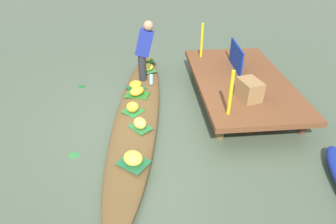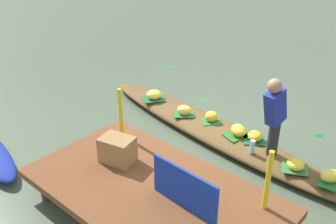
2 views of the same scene
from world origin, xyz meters
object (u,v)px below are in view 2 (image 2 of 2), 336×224
at_px(vendor_boat, 212,130).
at_px(market_banner, 184,189).
at_px(banana_bunch_3, 331,176).
at_px(vendor_person, 275,113).
at_px(banana_bunch_4, 238,130).
at_px(banana_bunch_5, 212,116).
at_px(banana_bunch_2, 154,95).
at_px(banana_bunch_6, 255,136).
at_px(water_bottle, 252,147).
at_px(banana_bunch_1, 296,164).
at_px(produce_crate, 117,150).
at_px(banana_bunch_0, 184,110).

height_order(vendor_boat, market_banner, market_banner).
height_order(banana_bunch_3, vendor_person, vendor_person).
distance_m(banana_bunch_3, banana_bunch_4, 1.59).
bearing_deg(banana_bunch_5, banana_bunch_2, 0.49).
bearing_deg(vendor_person, banana_bunch_2, -5.76).
bearing_deg(banana_bunch_6, banana_bunch_2, -1.11).
height_order(banana_bunch_3, water_bottle, water_bottle).
bearing_deg(banana_bunch_2, banana_bunch_1, 173.82).
bearing_deg(banana_bunch_4, water_bottle, 145.56).
bearing_deg(banana_bunch_6, produce_crate, 64.16).
height_order(vendor_boat, water_bottle, water_bottle).
relative_size(banana_bunch_1, water_bottle, 1.25).
bearing_deg(banana_bunch_2, banana_bunch_6, 178.89).
bearing_deg(banana_bunch_0, banana_bunch_1, 174.33).
distance_m(banana_bunch_3, water_bottle, 1.15).
bearing_deg(market_banner, banana_bunch_6, -80.27).
xyz_separation_m(banana_bunch_3, banana_bunch_6, (1.29, -0.24, -0.01)).
bearing_deg(banana_bunch_5, vendor_person, 167.68).
height_order(banana_bunch_1, water_bottle, water_bottle).
relative_size(vendor_boat, water_bottle, 25.61).
xyz_separation_m(vendor_boat, banana_bunch_1, (-1.62, 0.27, 0.19)).
xyz_separation_m(banana_bunch_2, banana_bunch_4, (-1.93, 0.07, -0.01)).
relative_size(banana_bunch_1, banana_bunch_2, 0.89).
bearing_deg(produce_crate, banana_bunch_6, -115.84).
relative_size(vendor_boat, banana_bunch_5, 23.06).
distance_m(banana_bunch_6, produce_crate, 2.23).
bearing_deg(banana_bunch_0, water_bottle, 170.43).
bearing_deg(vendor_boat, banana_bunch_1, 177.29).
bearing_deg(banana_bunch_6, water_bottle, 114.34).
bearing_deg(produce_crate, water_bottle, -123.67).
relative_size(banana_bunch_1, banana_bunch_5, 1.13).
bearing_deg(water_bottle, vendor_boat, -17.73).
xyz_separation_m(banana_bunch_4, vendor_person, (-0.66, 0.19, 0.62)).
distance_m(banana_bunch_0, banana_bunch_6, 1.38).
height_order(banana_bunch_1, banana_bunch_2, banana_bunch_2).
xyz_separation_m(banana_bunch_4, banana_bunch_6, (-0.29, -0.03, -0.01)).
bearing_deg(banana_bunch_3, vendor_person, -1.51).
bearing_deg(banana_bunch_1, vendor_boat, -9.29).
bearing_deg(vendor_person, produce_crate, 53.04).
xyz_separation_m(banana_bunch_3, market_banner, (1.00, 1.87, 0.38)).
distance_m(banana_bunch_5, water_bottle, 1.09).
distance_m(banana_bunch_1, produce_crate, 2.49).
distance_m(banana_bunch_2, banana_bunch_5, 1.34).
distance_m(vendor_boat, banana_bunch_2, 1.42).
xyz_separation_m(banana_bunch_2, banana_bunch_5, (-1.34, -0.01, 0.00)).
height_order(banana_bunch_2, banana_bunch_3, banana_bunch_2).
distance_m(banana_bunch_0, vendor_person, 1.86).
height_order(banana_bunch_0, banana_bunch_1, banana_bunch_0).
relative_size(banana_bunch_0, market_banner, 0.27).
relative_size(market_banner, produce_crate, 2.11).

